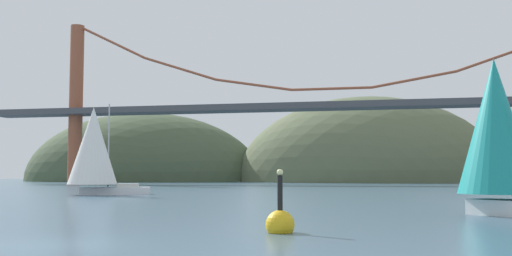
# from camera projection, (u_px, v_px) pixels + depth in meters

# --- Properties ---
(ground_plane) EXTENTS (360.00, 360.00, 0.00)m
(ground_plane) POSITION_uv_depth(u_px,v_px,m) (57.00, 245.00, 18.74)
(ground_plane) COLOR #426075
(headland_center) EXTENTS (66.18, 44.00, 42.70)m
(headland_center) POSITION_uv_depth(u_px,v_px,m) (367.00, 182.00, 149.14)
(headland_center) COLOR #5B6647
(headland_center) RESTS_ON ground_plane
(headland_left) EXTENTS (66.15, 44.00, 37.04)m
(headland_left) POSITION_uv_depth(u_px,v_px,m) (142.00, 181.00, 162.00)
(headland_left) COLOR #425138
(headland_left) RESTS_ON ground_plane
(suspension_bridge) EXTENTS (141.51, 6.00, 33.19)m
(suspension_bridge) POSITION_uv_depth(u_px,v_px,m) (331.00, 102.00, 112.41)
(suspension_bridge) COLOR brown
(suspension_bridge) RESTS_ON ground_plane
(sailboat_white_mainsail) EXTENTS (8.87, 6.72, 9.32)m
(sailboat_white_mainsail) POSITION_uv_depth(u_px,v_px,m) (94.00, 148.00, 60.93)
(sailboat_white_mainsail) COLOR white
(sailboat_white_mainsail) RESTS_ON ground_plane
(sailboat_teal_sail) EXTENTS (7.72, 7.72, 9.66)m
(sailboat_teal_sail) POSITION_uv_depth(u_px,v_px,m) (500.00, 133.00, 31.98)
(sailboat_teal_sail) COLOR white
(sailboat_teal_sail) RESTS_ON ground_plane
(channel_buoy) EXTENTS (1.10, 1.10, 2.64)m
(channel_buoy) POSITION_uv_depth(u_px,v_px,m) (280.00, 223.00, 22.46)
(channel_buoy) COLOR gold
(channel_buoy) RESTS_ON ground_plane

